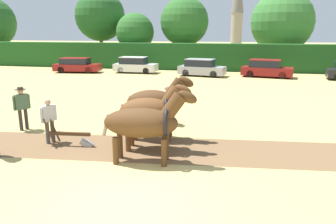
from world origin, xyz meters
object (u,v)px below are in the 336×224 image
Objects in this scene: draft_horse_lead_right at (150,112)px; farmer_onlooker_right at (22,105)px; tree_center_right at (282,22)px; parked_car_left at (135,65)px; draft_horse_trail_left at (155,102)px; tree_center at (184,22)px; tree_center_left at (135,32)px; draft_horse_lead_left at (145,122)px; parked_car_far_left at (77,65)px; farmer_at_plow at (49,118)px; parked_car_center_left at (201,68)px; plow at (74,137)px; farmer_beside_team at (167,102)px; parked_car_center at (266,69)px; church_spire at (238,7)px; tree_left at (100,16)px.

draft_horse_lead_right is 1.46× the size of farmer_onlooker_right.
tree_center_right reaches higher than parked_car_left.
farmer_onlooker_right is (-5.59, -0.11, -0.33)m from draft_horse_trail_left.
tree_center is 1.88× the size of parked_car_left.
tree_center_left is 2.03× the size of draft_horse_lead_left.
draft_horse_lead_right is at bearing -63.46° from parked_car_far_left.
farmer_onlooker_right is at bearing 171.34° from farmer_at_plow.
draft_horse_trail_left is (-7.21, -27.66, -3.54)m from tree_center_right.
farmer_onlooker_right is (-5.72, 1.05, -0.26)m from draft_horse_lead_right.
draft_horse_trail_left is at bearing -78.83° from parked_car_center_left.
draft_horse_lead_right is at bearing -0.00° from plow.
draft_horse_trail_left is 1.56× the size of farmer_beside_team.
farmer_at_plow is at bearing -103.99° from parked_car_center.
draft_horse_trail_left is 20.33m from parked_car_left.
farmer_at_plow reaches higher than parked_car_far_left.
parked_car_center_left is at bearing 67.58° from farmer_beside_team.
tree_center_left is 0.35× the size of church_spire.
draft_horse_lead_right is (9.39, -27.21, -2.51)m from tree_center_left.
tree_center_left is 9.21m from parked_car_far_left.
tree_center_left reaches higher than farmer_at_plow.
church_spire reaches higher than draft_horse_lead_right.
tree_center_left reaches higher than farmer_onlooker_right.
tree_left reaches higher than tree_center.
parked_car_center is at bearing -26.95° from tree_center_left.
draft_horse_lead_right is at bearing -91.42° from church_spire.
tree_center_right is 34.97m from church_spire.
farmer_at_plow is 0.91× the size of farmer_onlooker_right.
parked_car_left is at bearing -148.90° from tree_center_right.
draft_horse_trail_left is at bearing -104.61° from tree_center_right.
tree_left reaches higher than parked_car_center_left.
tree_center reaches higher than plow.
tree_center_right reaches higher than parked_car_far_left.
parked_car_far_left is (-19.95, -9.54, -4.25)m from tree_center_right.
church_spire reaches higher than tree_left.
parked_car_center_left is (-0.73, 20.45, -0.54)m from draft_horse_lead_left.
parked_car_far_left is at bearing -113.65° from tree_center_left.
parked_car_center is (12.30, -0.39, 0.00)m from parked_car_left.
farmer_beside_team is 0.37× the size of parked_car_far_left.
parked_car_center is (17.99, 0.55, 0.04)m from parked_car_far_left.
draft_horse_trail_left is (14.34, -27.86, -4.38)m from tree_left.
tree_center_left is 37.88m from church_spire.
plow is 1.19m from farmer_at_plow.
farmer_onlooker_right is at bearing 163.20° from draft_horse_lead_right.
tree_center_left is at bearing -106.97° from church_spire.
plow is (-2.61, -1.47, -1.08)m from draft_horse_trail_left.
tree_center is at bearing 91.08° from draft_horse_lead_left.
plow is 0.37× the size of parked_car_far_left.
parked_car_center is (3.56, -43.28, -8.21)m from church_spire.
draft_horse_trail_left reaches higher than farmer_at_plow.
tree_center_left is at bearing -174.43° from tree_center_right.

